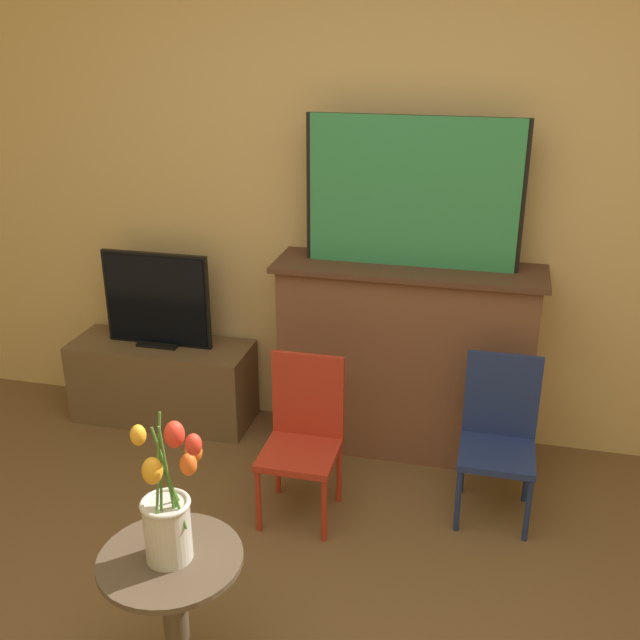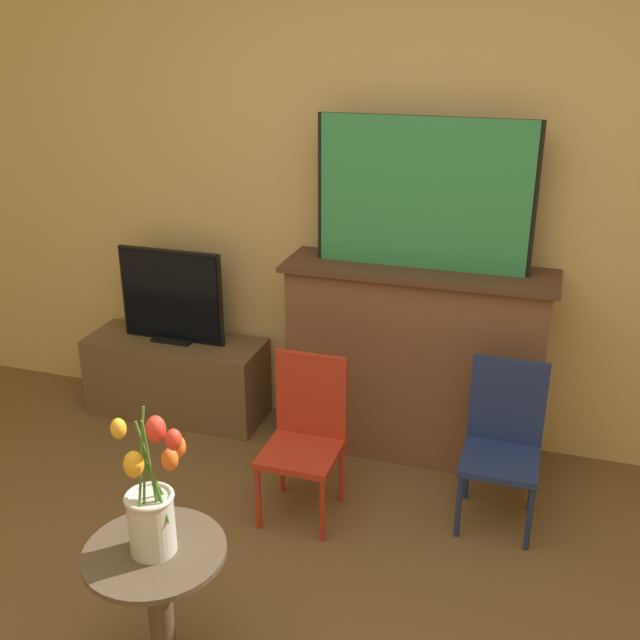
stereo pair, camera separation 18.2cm
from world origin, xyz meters
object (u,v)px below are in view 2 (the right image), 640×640
at_px(chair_red, 305,430).
at_px(vase_tulips, 152,506).
at_px(painting, 423,194).
at_px(tv_monitor, 171,297).
at_px(chair_blue, 503,437).

height_order(chair_red, vase_tulips, vase_tulips).
distance_m(painting, vase_tulips, 1.86).
height_order(painting, tv_monitor, painting).
relative_size(tv_monitor, chair_blue, 0.81).
xyz_separation_m(tv_monitor, vase_tulips, (0.82, -1.65, -0.00)).
xyz_separation_m(chair_red, chair_blue, (0.82, 0.20, 0.00)).
xyz_separation_m(tv_monitor, chair_blue, (1.78, -0.41, -0.29)).
height_order(chair_red, chair_blue, same).
height_order(painting, vase_tulips, painting).
distance_m(chair_blue, vase_tulips, 1.59).
bearing_deg(painting, vase_tulips, -106.26).
distance_m(painting, chair_red, 1.18).
bearing_deg(chair_red, painting, 61.16).
relative_size(painting, chair_blue, 1.39).
height_order(painting, chair_red, painting).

